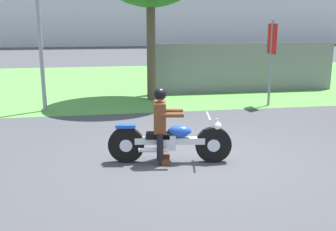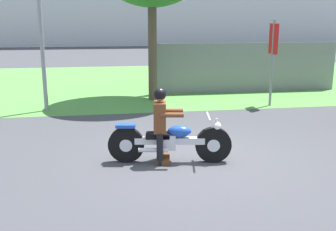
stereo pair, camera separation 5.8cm
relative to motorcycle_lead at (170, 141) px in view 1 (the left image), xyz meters
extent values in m
plane|color=#424247|center=(0.43, 0.13, -0.40)|extent=(120.00, 120.00, 0.00)
cube|color=#549342|center=(0.43, 10.13, -0.40)|extent=(60.00, 12.00, 0.01)
cylinder|color=black|center=(0.80, -0.13, -0.07)|extent=(0.68, 0.23, 0.67)
cylinder|color=silver|center=(0.80, -0.13, -0.07)|extent=(0.26, 0.18, 0.24)
cylinder|color=black|center=(-0.81, 0.14, -0.07)|extent=(0.68, 0.23, 0.67)
cylinder|color=silver|center=(-0.81, 0.14, -0.07)|extent=(0.26, 0.18, 0.24)
cube|color=silver|center=(-0.01, 0.00, 0.01)|extent=(1.31, 0.35, 0.12)
cube|color=silver|center=(-0.06, 0.01, -0.01)|extent=(0.36, 0.29, 0.28)
ellipsoid|color=#1E47B2|center=(0.17, -0.03, 0.19)|extent=(0.47, 0.31, 0.22)
cube|color=black|center=(-0.22, 0.04, 0.11)|extent=(0.47, 0.31, 0.10)
cube|color=#1E47B2|center=(-0.81, 0.14, 0.30)|extent=(0.39, 0.26, 0.06)
cylinder|color=silver|center=(0.75, -0.12, 0.18)|extent=(0.26, 0.09, 0.53)
cylinder|color=silver|center=(0.70, -0.11, 0.47)|extent=(0.14, 0.66, 0.04)
sphere|color=white|center=(0.86, -0.14, 0.29)|extent=(0.16, 0.16, 0.16)
cylinder|color=silver|center=(-0.33, -0.09, -0.13)|extent=(0.56, 0.17, 0.08)
cylinder|color=black|center=(-0.15, 0.21, -0.11)|extent=(0.12, 0.12, 0.59)
cube|color=#593319|center=(-0.09, 0.20, -0.35)|extent=(0.25, 0.14, 0.10)
cylinder|color=black|center=(-0.21, -0.14, -0.11)|extent=(0.12, 0.12, 0.59)
cube|color=#593319|center=(-0.15, -0.15, -0.35)|extent=(0.25, 0.14, 0.10)
cube|color=brown|center=(-0.18, 0.03, 0.46)|extent=(0.28, 0.41, 0.56)
cylinder|color=brown|center=(0.06, 0.16, 0.54)|extent=(0.43, 0.16, 0.09)
cylinder|color=brown|center=(0.01, -0.17, 0.54)|extent=(0.43, 0.16, 0.09)
sphere|color=#996B4C|center=(-0.18, 0.03, 0.86)|extent=(0.20, 0.20, 0.20)
sphere|color=black|center=(-0.18, 0.03, 0.89)|extent=(0.24, 0.24, 0.24)
cylinder|color=brown|center=(0.43, 6.08, 1.18)|extent=(0.28, 0.28, 3.16)
cylinder|color=gray|center=(-2.87, 4.91, 2.47)|extent=(0.12, 0.12, 5.75)
cylinder|color=gray|center=(3.90, 4.53, 0.90)|extent=(0.08, 0.08, 2.60)
cube|color=red|center=(3.90, 4.53, 1.65)|extent=(0.04, 0.60, 0.90)
cube|color=slate|center=(3.96, 6.99, 0.50)|extent=(7.00, 0.06, 1.80)
camera|label=1|loc=(-1.24, -7.06, 2.20)|focal=43.03mm
camera|label=2|loc=(-1.18, -7.07, 2.20)|focal=43.03mm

